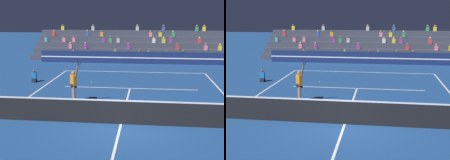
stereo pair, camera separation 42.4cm
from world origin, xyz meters
The scene contains 8 objects.
ground_plane centered at (0.00, 0.00, 0.00)m, with size 120.00×120.00×0.00m, color navy.
court_lines centered at (0.00, 0.00, 0.00)m, with size 11.10×23.90×0.01m.
tennis_net centered at (0.00, 0.00, 0.54)m, with size 12.00×0.10×1.10m.
sponsor_banner_wall centered at (0.00, 16.15, 0.55)m, with size 18.00×0.26×1.10m.
bleacher_stand centered at (0.00, 19.95, 1.02)m, with size 20.94×4.75×3.38m.
ball_kid_courtside centered at (-6.54, 7.44, 0.33)m, with size 0.30×0.36×0.84m.
tennis_player centered at (-2.68, 2.78, 0.99)m, with size 0.75×0.82×2.47m.
tennis_ball centered at (-2.64, 7.73, 0.03)m, with size 0.07×0.07×0.07m, color #C6DB33.
Camera 1 is at (1.05, -12.45, 4.62)m, focal length 50.00 mm.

